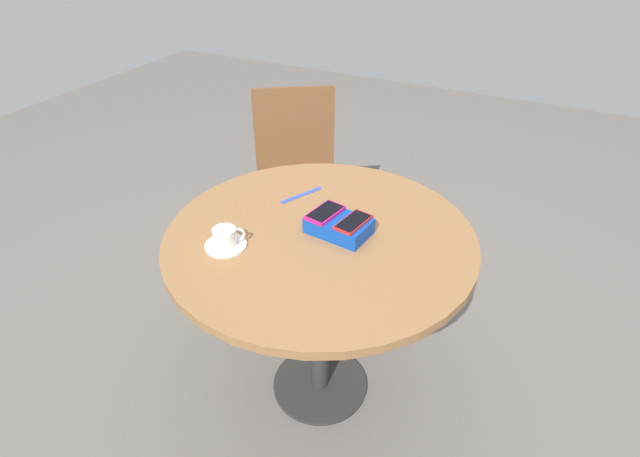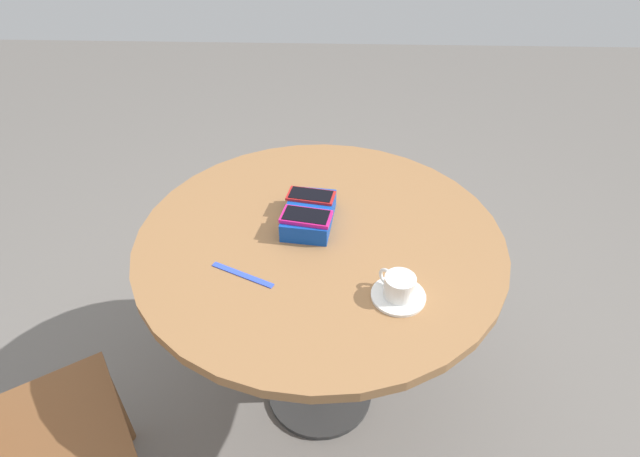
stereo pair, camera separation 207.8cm
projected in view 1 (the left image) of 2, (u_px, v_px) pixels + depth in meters
ground_plane at (320, 385)px, 2.09m from camera, size 8.00×8.00×0.00m
round_table at (320, 259)px, 1.72m from camera, size 1.04×1.04×0.77m
phone_box at (339, 226)px, 1.65m from camera, size 0.22×0.16×0.05m
phone_red at (353, 222)px, 1.61m from camera, size 0.09×0.15×0.01m
phone_magenta at (326, 213)px, 1.65m from camera, size 0.10×0.15×0.01m
saucer at (226, 245)px, 1.60m from camera, size 0.13×0.13×0.01m
coffee_cup at (225, 236)px, 1.58m from camera, size 0.09×0.09×0.06m
lanyard_strap at (301, 195)px, 1.87m from camera, size 0.09×0.17×0.00m
chair_near_window at (298, 180)px, 2.60m from camera, size 0.61×0.61×0.92m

